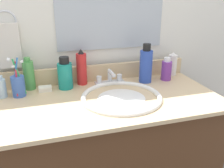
# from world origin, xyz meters

# --- Properties ---
(vanity_cabinet) EXTENTS (1.02, 0.49, 0.71)m
(vanity_cabinet) POSITION_xyz_m (0.00, 0.00, 0.36)
(vanity_cabinet) COLOR #4C2D19
(vanity_cabinet) RESTS_ON ground_plane
(countertop) EXTENTS (1.06, 0.53, 0.02)m
(countertop) POSITION_xyz_m (0.00, 0.00, 0.72)
(countertop) COLOR #D1B284
(countertop) RESTS_ON vanity_cabinet
(backsplash) EXTENTS (1.06, 0.02, 0.09)m
(backsplash) POSITION_xyz_m (0.00, 0.25, 0.77)
(backsplash) COLOR #D1B284
(backsplash) RESTS_ON countertop
(back_wall) EXTENTS (2.16, 0.04, 1.30)m
(back_wall) POSITION_xyz_m (0.00, 0.32, 0.65)
(back_wall) COLOR white
(back_wall) RESTS_ON ground_plane
(towel_ring) EXTENTS (0.10, 0.01, 0.10)m
(towel_ring) POSITION_xyz_m (-0.43, 0.29, 1.07)
(towel_ring) COLOR silver
(hand_towel) EXTENTS (0.11, 0.04, 0.22)m
(hand_towel) POSITION_xyz_m (-0.43, 0.28, 0.95)
(hand_towel) COLOR silver
(sink_basin) EXTENTS (0.38, 0.38, 0.11)m
(sink_basin) POSITION_xyz_m (0.06, -0.02, 0.70)
(sink_basin) COLOR white
(sink_basin) RESTS_ON countertop
(faucet) EXTENTS (0.16, 0.10, 0.08)m
(faucet) POSITION_xyz_m (0.06, 0.18, 0.76)
(faucet) COLOR silver
(faucet) RESTS_ON countertop
(bottle_shampoo_blue) EXTENTS (0.07, 0.07, 0.21)m
(bottle_shampoo_blue) POSITION_xyz_m (0.26, 0.16, 0.82)
(bottle_shampoo_blue) COLOR #2D4CB2
(bottle_shampoo_blue) RESTS_ON countertop
(bottle_mouthwash_teal) EXTENTS (0.08, 0.08, 0.17)m
(bottle_mouthwash_teal) POSITION_xyz_m (-0.18, 0.19, 0.80)
(bottle_mouthwash_teal) COLOR teal
(bottle_mouthwash_teal) RESTS_ON countertop
(bottle_toner_green) EXTENTS (0.05, 0.05, 0.17)m
(bottle_toner_green) POSITION_xyz_m (-0.35, 0.23, 0.81)
(bottle_toner_green) COLOR #4C9E4C
(bottle_toner_green) RESTS_ON countertop
(bottle_cream_purple) EXTENTS (0.06, 0.06, 0.13)m
(bottle_cream_purple) POSITION_xyz_m (0.38, 0.15, 0.79)
(bottle_cream_purple) COLOR #7A3899
(bottle_cream_purple) RESTS_ON countertop
(bottle_lotion_white) EXTENTS (0.05, 0.05, 0.14)m
(bottle_lotion_white) POSITION_xyz_m (0.46, 0.23, 0.79)
(bottle_lotion_white) COLOR white
(bottle_lotion_white) RESTS_ON countertop
(bottle_gel_clear) EXTENTS (0.05, 0.05, 0.11)m
(bottle_gel_clear) POSITION_xyz_m (-0.48, 0.16, 0.78)
(bottle_gel_clear) COLOR silver
(bottle_gel_clear) RESTS_ON countertop
(bottle_spray_red) EXTENTS (0.05, 0.05, 0.19)m
(bottle_spray_red) POSITION_xyz_m (-0.09, 0.22, 0.82)
(bottle_spray_red) COLOR red
(bottle_spray_red) RESTS_ON countertop
(cup_blue_plastic) EXTENTS (0.07, 0.08, 0.19)m
(cup_blue_plastic) POSITION_xyz_m (-0.40, 0.15, 0.78)
(cup_blue_plastic) COLOR #3F66B7
(cup_blue_plastic) RESTS_ON countertop
(soap_bar) EXTENTS (0.06, 0.04, 0.02)m
(soap_bar) POSITION_xyz_m (-0.28, 0.18, 0.74)
(soap_bar) COLOR white
(soap_bar) RESTS_ON countertop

